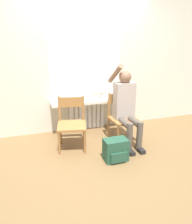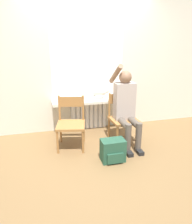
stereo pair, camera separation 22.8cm
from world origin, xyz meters
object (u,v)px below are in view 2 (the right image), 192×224
at_px(chair_left, 71,122).
at_px(person, 126,106).
at_px(backpack, 113,151).
at_px(chair_right, 123,118).
at_px(cat, 100,92).

height_order(chair_left, person, person).
distance_m(chair_left, person, 0.96).
xyz_separation_m(person, backpack, (-0.39, -0.51, -0.52)).
bearing_deg(person, backpack, -127.46).
height_order(chair_right, cat, cat).
relative_size(cat, backpack, 1.29).
bearing_deg(chair_right, cat, 110.87).
xyz_separation_m(chair_right, backpack, (-0.39, -0.62, -0.27)).
bearing_deg(backpack, chair_left, 130.24).
distance_m(person, cat, 0.74).
bearing_deg(chair_right, person, -91.12).
distance_m(chair_right, backpack, 0.78).
height_order(chair_left, backpack, chair_left).
xyz_separation_m(chair_left, chair_right, (0.92, 0.00, 0.00)).
relative_size(chair_right, person, 0.62).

